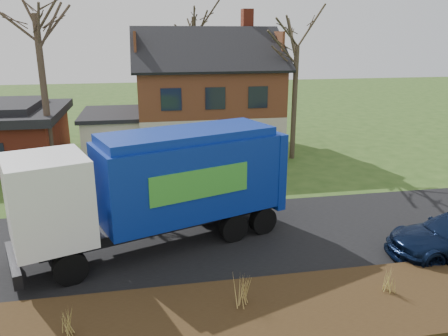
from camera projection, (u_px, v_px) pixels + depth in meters
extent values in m
plane|color=#2B4A18|center=(209.00, 239.00, 16.96)|extent=(120.00, 120.00, 0.00)
cube|color=black|center=(209.00, 238.00, 16.95)|extent=(80.00, 7.00, 0.02)
cube|color=black|center=(237.00, 319.00, 11.93)|extent=(80.00, 3.50, 0.30)
cube|color=#C1B29B|center=(207.00, 129.00, 30.08)|extent=(9.00, 7.50, 2.70)
cube|color=#522B17|center=(206.00, 89.00, 29.28)|extent=(9.00, 7.50, 2.80)
cube|color=maroon|center=(247.00, 21.00, 29.47)|extent=(0.70, 0.90, 1.60)
cube|color=#C1B29B|center=(114.00, 135.00, 28.53)|extent=(3.50, 5.50, 2.60)
cube|color=black|center=(112.00, 114.00, 28.12)|extent=(3.90, 5.90, 0.24)
cylinder|color=black|center=(71.00, 268.00, 13.74)|extent=(1.16, 0.72, 1.10)
cylinder|color=black|center=(57.00, 241.00, 15.57)|extent=(1.16, 0.72, 1.10)
cylinder|color=black|center=(233.00, 228.00, 16.63)|extent=(1.16, 0.72, 1.10)
cylinder|color=black|center=(206.00, 208.00, 18.46)|extent=(1.16, 0.72, 1.10)
cylinder|color=black|center=(263.00, 220.00, 17.29)|extent=(1.16, 0.72, 1.10)
cylinder|color=black|center=(234.00, 202.00, 19.12)|extent=(1.16, 0.72, 1.10)
cube|color=black|center=(165.00, 221.00, 16.33)|extent=(8.97, 4.24, 0.37)
cube|color=white|center=(48.00, 200.00, 13.95)|extent=(3.17, 3.30, 2.85)
cube|color=black|center=(8.00, 202.00, 13.35)|extent=(0.86, 2.21, 0.95)
cube|color=black|center=(14.00, 264.00, 13.91)|extent=(1.13, 2.57, 0.47)
cube|color=navy|center=(188.00, 176.00, 16.33)|extent=(7.14, 4.72, 2.85)
cube|color=navy|center=(187.00, 134.00, 15.87)|extent=(6.74, 4.31, 0.32)
cube|color=navy|center=(263.00, 165.00, 18.01)|extent=(1.25, 2.66, 3.06)
cube|color=green|center=(201.00, 184.00, 15.12)|extent=(3.59, 1.32, 1.05)
cube|color=green|center=(170.00, 165.00, 17.33)|extent=(3.59, 1.32, 1.05)
imported|color=#A9ABB1|center=(93.00, 191.00, 19.85)|extent=(4.90, 2.07, 1.57)
cylinder|color=#453629|center=(45.00, 97.00, 23.92)|extent=(0.36, 0.36, 8.68)
cylinder|color=#423727|center=(294.00, 104.00, 27.05)|extent=(0.32, 0.32, 6.98)
cylinder|color=#382F22|center=(195.00, 74.00, 35.74)|extent=(0.34, 0.34, 8.98)
cone|color=#A38E47|center=(67.00, 321.00, 10.94)|extent=(0.04, 0.04, 0.80)
cone|color=#A38E47|center=(62.00, 322.00, 10.91)|extent=(0.04, 0.04, 0.80)
cone|color=#A38E47|center=(73.00, 321.00, 10.96)|extent=(0.04, 0.04, 0.80)
cone|color=#A38E47|center=(68.00, 319.00, 11.04)|extent=(0.04, 0.04, 0.80)
cone|color=#A38E47|center=(67.00, 324.00, 10.83)|extent=(0.04, 0.04, 0.80)
cone|color=tan|center=(243.00, 288.00, 12.18)|extent=(0.04, 0.04, 1.02)
cone|color=tan|center=(237.00, 289.00, 12.15)|extent=(0.04, 0.04, 1.02)
cone|color=tan|center=(249.00, 288.00, 12.20)|extent=(0.04, 0.04, 1.02)
cone|color=tan|center=(242.00, 286.00, 12.30)|extent=(0.04, 0.04, 1.02)
cone|color=tan|center=(244.00, 291.00, 12.06)|extent=(0.04, 0.04, 1.02)
cone|color=tan|center=(388.00, 280.00, 12.80)|extent=(0.04, 0.04, 0.77)
cone|color=tan|center=(384.00, 281.00, 12.78)|extent=(0.04, 0.04, 0.77)
cone|color=tan|center=(393.00, 280.00, 12.83)|extent=(0.04, 0.04, 0.77)
cone|color=tan|center=(386.00, 278.00, 12.91)|extent=(0.04, 0.04, 0.77)
cone|color=tan|center=(390.00, 282.00, 12.70)|extent=(0.04, 0.04, 0.77)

